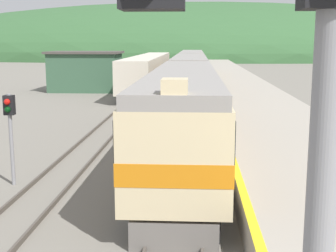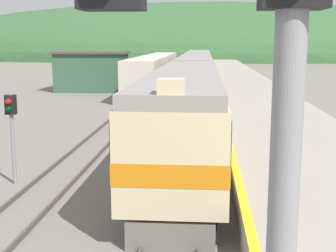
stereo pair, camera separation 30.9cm
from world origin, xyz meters
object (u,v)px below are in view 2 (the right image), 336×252
object	(u,v)px
signal_post_siding	(11,119)
carriage_second	(195,77)
siding_train	(155,71)
carriage_third	(199,65)
express_train_lead_car	(186,111)
signal_mast_main	(290,63)

from	to	relation	value
signal_post_siding	carriage_second	bearing A→B (deg)	75.98
siding_train	carriage_third	bearing A→B (deg)	60.35
siding_train	express_train_lead_car	bearing A→B (deg)	-81.61
express_train_lead_car	signal_post_siding	size ratio (longest dim) A/B	5.83
signal_mast_main	carriage_second	bearing A→B (deg)	92.01
carriage_second	signal_post_siding	distance (m)	25.52
express_train_lead_car	siding_train	bearing A→B (deg)	98.39
carriage_second	signal_post_siding	bearing A→B (deg)	-104.02
carriage_third	signal_mast_main	xyz separation A→B (m)	(1.34, -58.05, 2.94)
carriage_third	signal_mast_main	bearing A→B (deg)	-88.68
carriage_second	signal_post_siding	xyz separation A→B (m)	(-6.18, -24.76, 0.27)
express_train_lead_car	carriage_third	size ratio (longest dim) A/B	1.03
express_train_lead_car	carriage_second	world-z (taller)	express_train_lead_car
express_train_lead_car	signal_mast_main	world-z (taller)	signal_mast_main
carriage_second	carriage_third	distance (m)	19.95
express_train_lead_car	carriage_second	size ratio (longest dim) A/B	1.03
carriage_second	signal_post_siding	world-z (taller)	carriage_second
signal_mast_main	carriage_third	bearing A→B (deg)	91.32
siding_train	signal_mast_main	size ratio (longest dim) A/B	4.07
signal_mast_main	signal_post_siding	xyz separation A→B (m)	(-7.52, 13.33, -2.66)
express_train_lead_car	signal_mast_main	bearing A→B (deg)	-85.66
siding_train	signal_post_siding	distance (m)	36.42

